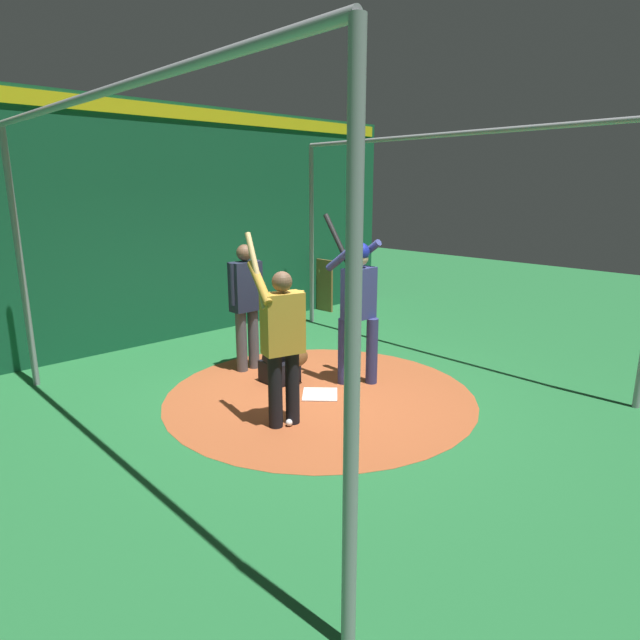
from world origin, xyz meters
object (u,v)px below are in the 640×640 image
at_px(batter, 358,299).
at_px(bat_rack, 323,286).
at_px(umpire, 246,301).
at_px(baseball_0, 289,423).
at_px(catcher, 282,356).
at_px(visitor, 282,338).
at_px(home_plate, 320,394).

distance_m(batter, bat_rack, 4.29).
bearing_deg(batter, umpire, -153.30).
height_order(bat_rack, baseball_0, bat_rack).
xyz_separation_m(catcher, visitor, (0.99, -0.79, 0.60)).
bearing_deg(umpire, home_plate, 2.90).
height_order(batter, bat_rack, batter).
distance_m(umpire, baseball_0, 2.16).
distance_m(umpire, bat_rack, 3.87).
height_order(home_plate, bat_rack, bat_rack).
bearing_deg(catcher, home_plate, 4.78).
height_order(home_plate, catcher, catcher).
relative_size(batter, bat_rack, 2.05).
height_order(umpire, bat_rack, umpire).
height_order(home_plate, baseball_0, baseball_0).
xyz_separation_m(batter, bat_rack, (-3.36, 2.60, -0.63)).
height_order(umpire, baseball_0, umpire).
bearing_deg(batter, home_plate, -91.64).
height_order(batter, baseball_0, batter).
xyz_separation_m(catcher, baseball_0, (1.07, -0.78, -0.32)).
xyz_separation_m(catcher, umpire, (-0.72, -0.01, 0.61)).
bearing_deg(catcher, umpire, -178.83).
relative_size(catcher, bat_rack, 0.89).
distance_m(home_plate, umpire, 1.69).
bearing_deg(bat_rack, umpire, -59.36).
bearing_deg(home_plate, baseball_0, -64.03).
relative_size(batter, visitor, 1.06).
bearing_deg(bat_rack, visitor, -48.02).
distance_m(catcher, bat_rack, 4.24).
relative_size(catcher, baseball_0, 12.69).
height_order(home_plate, batter, batter).
bearing_deg(baseball_0, home_plate, 115.97).
relative_size(batter, umpire, 1.24).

